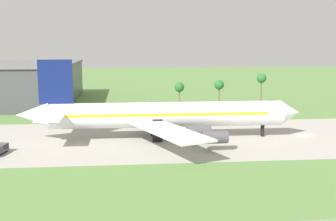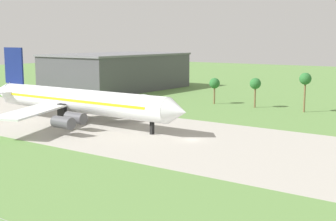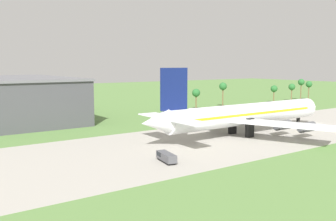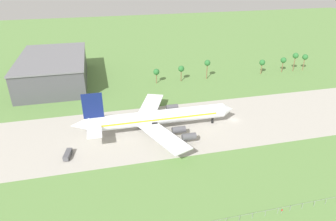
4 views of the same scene
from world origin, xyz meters
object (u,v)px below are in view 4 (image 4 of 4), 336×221
(jet_airliner, at_px, (157,118))
(baggage_tug, at_px, (68,154))
(no_stopping_sign, at_px, (282,211))
(terminal_building, at_px, (54,70))

(jet_airliner, distance_m, baggage_tug, 38.11)
(no_stopping_sign, relative_size, terminal_building, 0.03)
(jet_airliner, relative_size, baggage_tug, 10.37)
(baggage_tug, distance_m, terminal_building, 81.76)
(jet_airliner, xyz_separation_m, no_stopping_sign, (25.09, -55.16, -4.89))
(baggage_tug, relative_size, no_stopping_sign, 4.00)
(baggage_tug, height_order, no_stopping_sign, baggage_tug)
(baggage_tug, bearing_deg, jet_airliner, 17.79)
(baggage_tug, distance_m, no_stopping_sign, 75.06)
(no_stopping_sign, bearing_deg, terminal_building, 120.18)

